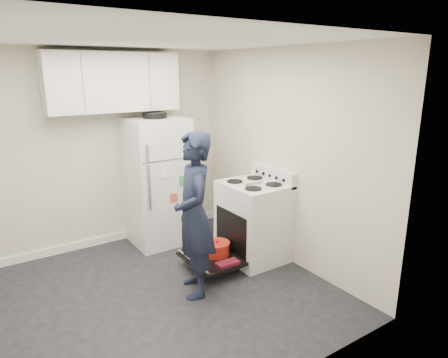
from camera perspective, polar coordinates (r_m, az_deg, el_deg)
room at (r=3.89m, az=-9.80°, el=-0.31°), size 3.21×3.21×2.51m
electric_range at (r=4.86m, az=4.08°, el=-6.13°), size 0.66×0.76×1.10m
open_oven_door at (r=4.69m, az=-1.44°, el=-10.61°), size 0.55×0.70×0.23m
refrigerator at (r=5.29m, az=-9.45°, el=-0.31°), size 0.72×0.74×1.73m
upper_cabinets at (r=5.11m, az=-15.56°, el=13.19°), size 1.60×0.33×0.70m
person at (r=4.00m, az=-4.28°, el=-5.18°), size 0.58×0.71×1.69m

